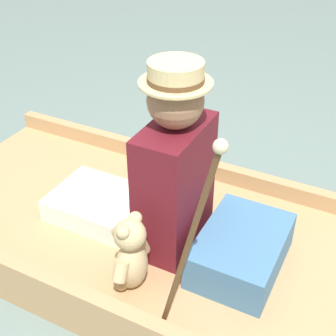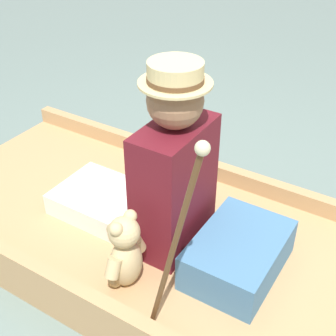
{
  "view_description": "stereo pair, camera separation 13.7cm",
  "coord_description": "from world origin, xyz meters",
  "px_view_note": "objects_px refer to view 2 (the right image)",
  "views": [
    {
      "loc": [
        -1.47,
        -0.69,
        1.63
      ],
      "look_at": [
        -0.02,
        0.05,
        0.54
      ],
      "focal_mm": 50.0,
      "sensor_mm": 36.0,
      "label": 1
    },
    {
      "loc": [
        -1.4,
        -0.81,
        1.63
      ],
      "look_at": [
        -0.02,
        0.05,
        0.54
      ],
      "focal_mm": 50.0,
      "sensor_mm": 36.0,
      "label": 2
    }
  ],
  "objects_px": {
    "teddy_bear": "(125,253)",
    "walking_cane": "(177,234)",
    "wine_glass": "(146,151)",
    "seated_person": "(157,176)"
  },
  "relations": [
    {
      "from": "teddy_bear",
      "to": "walking_cane",
      "type": "relative_size",
      "value": 0.41
    },
    {
      "from": "teddy_bear",
      "to": "wine_glass",
      "type": "distance_m",
      "value": 0.81
    },
    {
      "from": "teddy_bear",
      "to": "wine_glass",
      "type": "bearing_deg",
      "value": 28.16
    },
    {
      "from": "teddy_bear",
      "to": "wine_glass",
      "type": "height_order",
      "value": "teddy_bear"
    },
    {
      "from": "teddy_bear",
      "to": "walking_cane",
      "type": "distance_m",
      "value": 0.48
    },
    {
      "from": "seated_person",
      "to": "wine_glass",
      "type": "distance_m",
      "value": 0.54
    },
    {
      "from": "seated_person",
      "to": "walking_cane",
      "type": "relative_size",
      "value": 1.0
    },
    {
      "from": "walking_cane",
      "to": "wine_glass",
      "type": "bearing_deg",
      "value": 39.75
    },
    {
      "from": "wine_glass",
      "to": "walking_cane",
      "type": "xyz_separation_m",
      "value": [
        -0.84,
        -0.7,
        0.36
      ]
    },
    {
      "from": "seated_person",
      "to": "walking_cane",
      "type": "height_order",
      "value": "same"
    }
  ]
}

